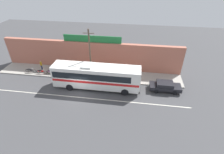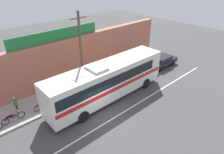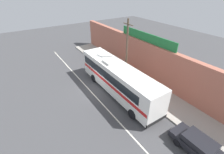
{
  "view_description": "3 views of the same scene",
  "coord_description": "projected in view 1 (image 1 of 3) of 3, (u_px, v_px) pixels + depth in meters",
  "views": [
    {
      "loc": [
        7.31,
        -18.28,
        15.26
      ],
      "look_at": [
        4.37,
        2.15,
        1.81
      ],
      "focal_mm": 27.66,
      "sensor_mm": 36.0,
      "label": 1
    },
    {
      "loc": [
        -8.21,
        -10.29,
        11.09
      ],
      "look_at": [
        3.61,
        2.77,
        1.38
      ],
      "focal_mm": 31.74,
      "sensor_mm": 36.0,
      "label": 2
    },
    {
      "loc": [
        14.88,
        -7.33,
        11.5
      ],
      "look_at": [
        1.16,
        1.65,
        1.7
      ],
      "focal_mm": 25.86,
      "sensor_mm": 36.0,
      "label": 3
    }
  ],
  "objects": [
    {
      "name": "storefront_billboard",
      "position": [
        92.0,
        39.0,
        27.49
      ],
      "size": [
        9.45,
        0.12,
        1.1
      ],
      "primitive_type": "cube",
      "color": "#1E7538",
      "rests_on": "storefront_facade"
    },
    {
      "name": "ground_plane",
      "position": [
        79.0,
        94.0,
        24.36
      ],
      "size": [
        70.0,
        70.0,
        0.0
      ],
      "primitive_type": "plane",
      "color": "#444447"
    },
    {
      "name": "motorcycle_black",
      "position": [
        67.0,
        73.0,
        27.92
      ],
      "size": [
        1.89,
        0.56,
        0.94
      ],
      "color": "black",
      "rests_on": "sidewalk_slab"
    },
    {
      "name": "utility_pole",
      "position": [
        90.0,
        55.0,
        25.17
      ],
      "size": [
        1.6,
        0.22,
        7.94
      ],
      "color": "brown",
      "rests_on": "sidewalk_slab"
    },
    {
      "name": "motorcycle_red",
      "position": [
        30.0,
        70.0,
        28.63
      ],
      "size": [
        1.89,
        0.56,
        0.94
      ],
      "color": "black",
      "rests_on": "sidewalk_slab"
    },
    {
      "name": "pedestrian_by_curb",
      "position": [
        58.0,
        66.0,
        28.62
      ],
      "size": [
        0.3,
        0.48,
        1.68
      ],
      "color": "black",
      "rests_on": "sidewalk_slab"
    },
    {
      "name": "motorcycle_blue",
      "position": [
        42.0,
        71.0,
        28.32
      ],
      "size": [
        1.86,
        0.56,
        0.94
      ],
      "color": "black",
      "rests_on": "sidewalk_slab"
    },
    {
      "name": "intercity_bus",
      "position": [
        96.0,
        76.0,
        24.45
      ],
      "size": [
        12.42,
        2.67,
        3.78
      ],
      "color": "white",
      "rests_on": "ground_plane"
    },
    {
      "name": "sidewalk_slab",
      "position": [
        89.0,
        74.0,
        28.64
      ],
      "size": [
        30.0,
        3.6,
        0.14
      ],
      "primitive_type": "cube",
      "color": "#A8A399",
      "rests_on": "ground_plane"
    },
    {
      "name": "road_center_stripe",
      "position": [
        78.0,
        97.0,
        23.69
      ],
      "size": [
        30.0,
        0.14,
        0.01
      ],
      "primitive_type": "cube",
      "color": "silver",
      "rests_on": "ground_plane"
    },
    {
      "name": "pedestrian_far_right",
      "position": [
        41.0,
        64.0,
        29.23
      ],
      "size": [
        0.3,
        0.48,
        1.66
      ],
      "color": "navy",
      "rests_on": "sidewalk_slab"
    },
    {
      "name": "storefront_facade",
      "position": [
        91.0,
        56.0,
        29.15
      ],
      "size": [
        30.0,
        0.7,
        4.8
      ],
      "primitive_type": "cube",
      "color": "#B26651",
      "rests_on": "ground_plane"
    },
    {
      "name": "motorcycle_purple",
      "position": [
        52.0,
        72.0,
        28.26
      ],
      "size": [
        1.88,
        0.56,
        0.94
      ],
      "color": "black",
      "rests_on": "sidewalk_slab"
    },
    {
      "name": "parked_car",
      "position": [
        165.0,
        86.0,
        24.61
      ],
      "size": [
        4.42,
        1.87,
        1.37
      ],
      "color": "black",
      "rests_on": "ground_plane"
    },
    {
      "name": "pedestrian_near_shop",
      "position": [
        122.0,
        73.0,
        27.0
      ],
      "size": [
        0.3,
        0.48,
        1.62
      ],
      "color": "black",
      "rests_on": "sidewalk_slab"
    }
  ]
}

